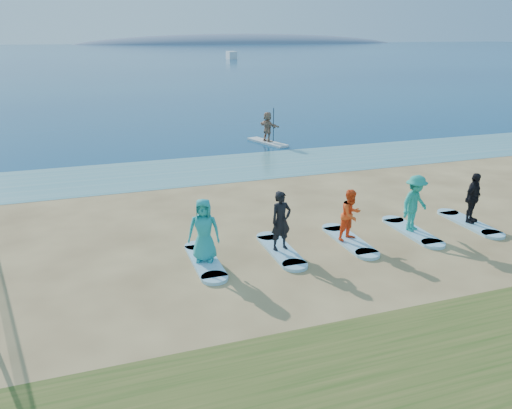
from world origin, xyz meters
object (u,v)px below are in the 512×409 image
object	(u,v)px
boat_offshore_b	(231,59)
student_2	(351,215)
surfboard_0	(205,261)
surfboard_1	(281,250)
student_0	(204,230)
surfboard_4	(469,223)
student_1	(281,221)
surfboard_3	(412,231)
paddleboard	(268,142)
student_4	(473,198)
surfboard_2	(349,240)
paddleboarder	(268,127)
student_3	(415,203)

from	to	relation	value
boat_offshore_b	student_2	xyz separation A→B (m)	(-29.04, -111.64, 0.87)
surfboard_0	surfboard_1	xyz separation A→B (m)	(2.23, 0.00, 0.00)
student_0	surfboard_4	bearing A→B (deg)	19.86
boat_offshore_b	student_1	distance (m)	115.94
surfboard_3	surfboard_4	size ratio (longest dim) A/B	1.00
surfboard_1	surfboard_3	size ratio (longest dim) A/B	1.00
paddleboard	student_0	xyz separation A→B (m)	(-7.06, -14.16, 0.90)
boat_offshore_b	student_4	bearing A→B (deg)	-96.29
surfboard_2	paddleboarder	bearing A→B (deg)	79.60
surfboard_0	surfboard_4	world-z (taller)	same
paddleboard	surfboard_3	size ratio (longest dim) A/B	1.36
student_0	student_2	xyz separation A→B (m)	(4.46, 0.00, -0.10)
paddleboard	student_2	bearing A→B (deg)	-118.31
surfboard_1	boat_offshore_b	bearing A→B (deg)	74.35
paddleboarder	student_4	size ratio (longest dim) A/B	1.01
student_3	surfboard_2	bearing A→B (deg)	158.61
boat_offshore_b	surfboard_2	bearing A→B (deg)	-98.46
surfboard_3	student_0	bearing A→B (deg)	180.00
surfboard_1	student_1	xyz separation A→B (m)	(0.00, 0.00, 0.91)
paddleboarder	boat_offshore_b	size ratio (longest dim) A/B	0.30
surfboard_3	student_4	size ratio (longest dim) A/B	1.33
student_0	boat_offshore_b	bearing A→B (deg)	93.15
boat_offshore_b	surfboard_3	world-z (taller)	boat_offshore_b
boat_offshore_b	student_3	bearing A→B (deg)	-97.38
paddleboard	surfboard_4	size ratio (longest dim) A/B	1.36
student_1	student_3	bearing A→B (deg)	-10.76
surfboard_2	surfboard_3	size ratio (longest dim) A/B	1.00
surfboard_0	student_2	xyz separation A→B (m)	(4.46, 0.00, 0.82)
surfboard_1	surfboard_2	xyz separation A→B (m)	(2.23, 0.00, 0.00)
student_2	surfboard_3	xyz separation A→B (m)	(2.23, 0.00, -0.82)
paddleboard	surfboard_1	bearing A→B (deg)	-126.73
student_3	student_2	bearing A→B (deg)	158.61
surfboard_1	student_2	world-z (taller)	student_2
surfboard_4	student_4	size ratio (longest dim) A/B	1.33
surfboard_4	student_2	bearing A→B (deg)	180.00
paddleboard	student_2	world-z (taller)	student_2
student_0	surfboard_2	world-z (taller)	student_0
student_1	surfboard_2	world-z (taller)	student_1
surfboard_3	student_3	bearing A→B (deg)	0.00
boat_offshore_b	surfboard_0	bearing A→B (deg)	-100.58
paddleboarder	surfboard_4	bearing A→B (deg)	167.94
surfboard_3	paddleboard	bearing A→B (deg)	88.50
student_1	surfboard_1	bearing A→B (deg)	0.00
paddleboarder	surfboard_1	bearing A→B (deg)	141.64
surfboard_1	surfboard_3	xyz separation A→B (m)	(4.46, 0.00, 0.00)
student_4	surfboard_4	bearing A→B (deg)	0.00
surfboard_0	student_4	distance (m)	8.96
paddleboard	surfboard_2	bearing A→B (deg)	-118.31
surfboard_0	student_0	xyz separation A→B (m)	(0.00, 0.00, 0.92)
paddleboard	surfboard_1	world-z (taller)	paddleboard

